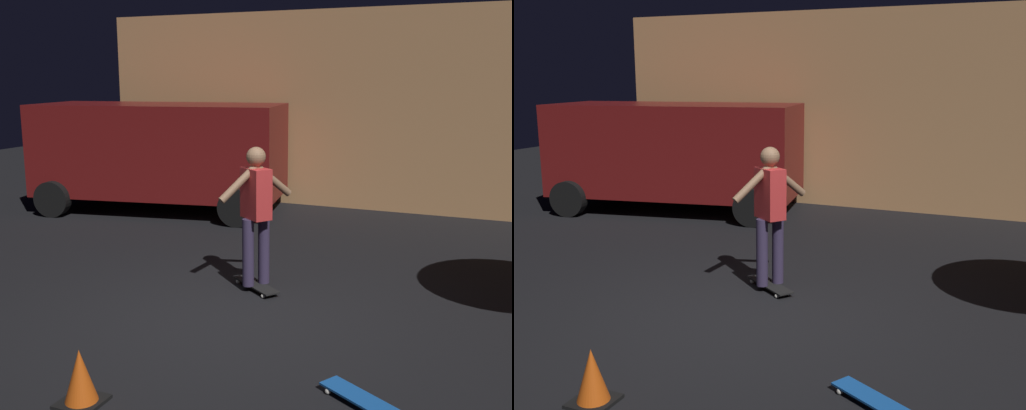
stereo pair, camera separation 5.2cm
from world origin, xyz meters
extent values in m
plane|color=black|center=(0.00, 0.00, 0.00)|extent=(28.00, 28.00, 0.00)
cube|color=tan|center=(1.34, 7.97, 1.89)|extent=(13.60, 3.96, 3.78)
cube|color=maroon|center=(-3.52, 4.47, 1.18)|extent=(4.86, 2.69, 1.70)
cube|color=black|center=(-5.76, 4.06, 1.53)|extent=(0.37, 1.73, 0.64)
cylinder|color=black|center=(-5.06, 3.18, 0.33)|extent=(0.69, 0.33, 0.66)
cylinder|color=black|center=(-5.42, 5.13, 0.33)|extent=(0.69, 0.33, 0.66)
cylinder|color=black|center=(-1.62, 3.80, 0.33)|extent=(0.69, 0.33, 0.66)
cylinder|color=black|center=(-1.97, 5.75, 0.33)|extent=(0.69, 0.33, 0.66)
cube|color=black|center=(-0.09, 0.99, 0.06)|extent=(0.75, 0.62, 0.02)
sphere|color=silver|center=(0.21, 0.88, 0.03)|extent=(0.05, 0.05, 0.05)
sphere|color=silver|center=(0.11, 0.74, 0.03)|extent=(0.05, 0.05, 0.05)
sphere|color=silver|center=(-0.28, 1.23, 0.03)|extent=(0.05, 0.05, 0.05)
sphere|color=silver|center=(-0.38, 1.10, 0.03)|extent=(0.05, 0.05, 0.05)
cube|color=#1959B2|center=(1.73, -1.17, 0.06)|extent=(0.78, 0.56, 0.02)
sphere|color=silver|center=(1.42, -1.09, 0.03)|extent=(0.05, 0.05, 0.05)
sphere|color=silver|center=(1.51, -0.95, 0.03)|extent=(0.05, 0.05, 0.05)
cylinder|color=#382D4C|center=(-0.02, 1.08, 0.48)|extent=(0.14, 0.14, 0.82)
cylinder|color=#382D4C|center=(-0.15, 0.90, 0.48)|extent=(0.14, 0.14, 0.82)
cube|color=red|center=(-0.09, 0.99, 1.19)|extent=(0.44, 0.40, 0.60)
sphere|color=#936B4C|center=(-0.09, 0.99, 1.62)|extent=(0.23, 0.23, 0.23)
cylinder|color=#936B4C|center=(0.04, 1.17, 1.34)|extent=(0.39, 0.49, 0.46)
cylinder|color=#936B4C|center=(-0.22, 0.81, 1.34)|extent=(0.39, 0.49, 0.46)
cube|color=black|center=(-0.33, -2.00, 0.01)|extent=(0.34, 0.34, 0.03)
cone|color=#EA5914|center=(-0.33, -2.00, 0.23)|extent=(0.28, 0.28, 0.46)
camera|label=1|loc=(2.65, -5.53, 2.54)|focal=42.97mm
camera|label=2|loc=(2.70, -5.51, 2.54)|focal=42.97mm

